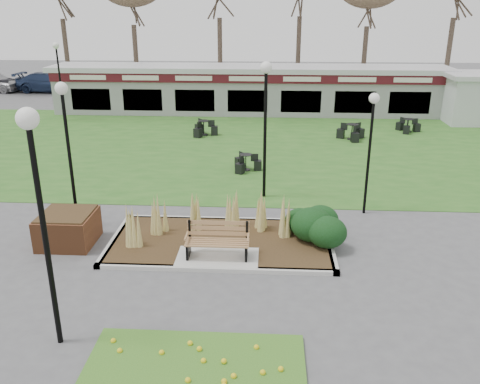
# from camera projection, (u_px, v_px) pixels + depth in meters

# --- Properties ---
(ground) EXTENTS (100.00, 100.00, 0.00)m
(ground) POSITION_uv_depth(u_px,v_px,m) (217.00, 264.00, 13.57)
(ground) COLOR #515154
(ground) RESTS_ON ground
(lawn) EXTENTS (34.00, 16.00, 0.02)m
(lawn) POSITION_uv_depth(u_px,v_px,m) (242.00, 145.00, 24.79)
(lawn) COLOR #285E1D
(lawn) RESTS_ON ground
(flower_bed) EXTENTS (4.20, 3.00, 0.16)m
(flower_bed) POSITION_uv_depth(u_px,v_px,m) (192.00, 382.00, 9.24)
(flower_bed) COLOR #366C1F
(flower_bed) RESTS_ON ground
(planting_bed) EXTENTS (6.75, 3.40, 1.27)m
(planting_bed) POSITION_uv_depth(u_px,v_px,m) (265.00, 231.00, 14.63)
(planting_bed) COLOR #362915
(planting_bed) RESTS_ON ground
(park_bench) EXTENTS (1.70, 0.66, 0.93)m
(park_bench) POSITION_uv_depth(u_px,v_px,m) (218.00, 240.00, 13.59)
(park_bench) COLOR olive
(park_bench) RESTS_ON ground
(brick_planter) EXTENTS (1.50, 1.50, 0.95)m
(brick_planter) POSITION_uv_depth(u_px,v_px,m) (68.00, 228.00, 14.57)
(brick_planter) COLOR brown
(brick_planter) RESTS_ON ground
(food_pavilion) EXTENTS (24.60, 3.40, 2.90)m
(food_pavilion) POSITION_uv_depth(u_px,v_px,m) (249.00, 89.00, 31.72)
(food_pavilion) COLOR gray
(food_pavilion) RESTS_ON ground
(lamp_post_near_left) EXTENTS (0.40, 0.40, 4.86)m
(lamp_post_near_left) POSITION_uv_depth(u_px,v_px,m) (36.00, 179.00, 9.21)
(lamp_post_near_left) COLOR black
(lamp_post_near_left) RESTS_ON ground
(lamp_post_near_right) EXTENTS (0.33, 0.33, 3.97)m
(lamp_post_near_right) POSITION_uv_depth(u_px,v_px,m) (372.00, 127.00, 15.84)
(lamp_post_near_right) COLOR black
(lamp_post_near_right) RESTS_ON ground
(lamp_post_mid_left) EXTENTS (0.37, 0.37, 4.45)m
(lamp_post_mid_left) POSITION_uv_depth(u_px,v_px,m) (66.00, 124.00, 14.77)
(lamp_post_mid_left) COLOR black
(lamp_post_mid_left) RESTS_ON ground
(lamp_post_mid_right) EXTENTS (0.39, 0.39, 4.75)m
(lamp_post_mid_right) POSITION_uv_depth(u_px,v_px,m) (266.00, 101.00, 17.04)
(lamp_post_mid_right) COLOR black
(lamp_post_mid_right) RESTS_ON ground
(lamp_post_far_left) EXTENTS (0.37, 0.37, 4.48)m
(lamp_post_far_left) POSITION_uv_depth(u_px,v_px,m) (58.00, 64.00, 28.91)
(lamp_post_far_left) COLOR black
(lamp_post_far_left) RESTS_ON ground
(bistro_set_a) EXTENTS (1.16, 1.28, 0.68)m
(bistro_set_a) POSITION_uv_depth(u_px,v_px,m) (246.00, 165.00, 21.03)
(bistro_set_a) COLOR black
(bistro_set_a) RESTS_ON ground
(bistro_set_b) EXTENTS (1.30, 1.44, 0.77)m
(bistro_set_b) POSITION_uv_depth(u_px,v_px,m) (204.00, 130.00, 26.61)
(bistro_set_b) COLOR black
(bistro_set_b) RESTS_ON ground
(bistro_set_c) EXTENTS (1.47, 1.36, 0.78)m
(bistro_set_c) POSITION_uv_depth(u_px,v_px,m) (352.00, 134.00, 25.78)
(bistro_set_c) COLOR black
(bistro_set_c) RESTS_ON ground
(bistro_set_d) EXTENTS (1.24, 1.30, 0.70)m
(bistro_set_d) POSITION_uv_depth(u_px,v_px,m) (408.00, 127.00, 27.30)
(bistro_set_d) COLOR black
(bistro_set_d) RESTS_ON ground
(car_blue) EXTENTS (5.28, 2.45, 1.49)m
(car_blue) POSITION_uv_depth(u_px,v_px,m) (49.00, 82.00, 39.41)
(car_blue) COLOR navy
(car_blue) RESTS_ON ground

